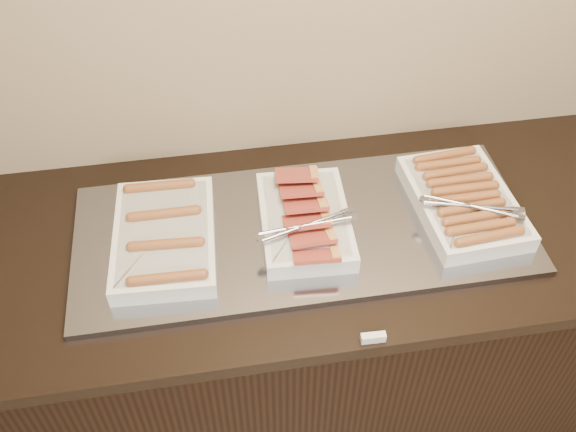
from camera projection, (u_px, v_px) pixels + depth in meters
The scene contains 6 objects.
counter at pixel (308, 327), 2.04m from camera, with size 2.06×0.76×0.90m.
warming_tray at pixel (303, 230), 1.71m from camera, with size 1.20×0.50×0.02m, color gray.
dish_left at pixel (165, 236), 1.64m from camera, with size 0.27×0.39×0.07m.
dish_center at pixel (305, 220), 1.67m from camera, with size 0.27×0.37×0.09m.
dish_right at pixel (464, 201), 1.72m from camera, with size 0.28×0.39×0.08m.
label_holder at pixel (373, 338), 1.47m from camera, with size 0.06×0.02×0.02m, color silver.
Camera 1 is at (-0.25, 0.99, 2.16)m, focal length 40.00 mm.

